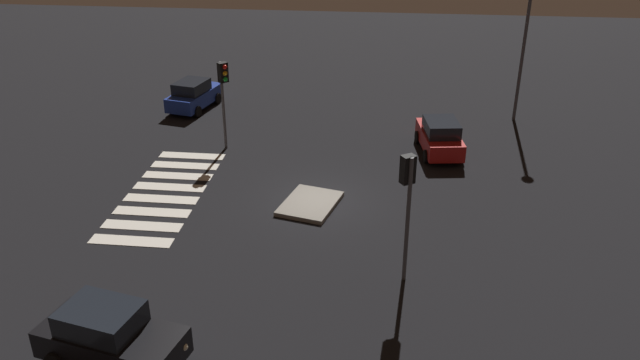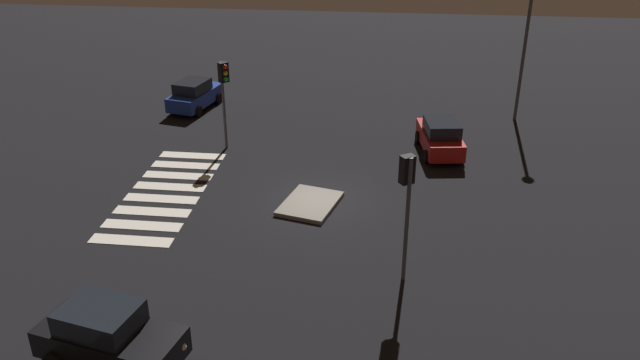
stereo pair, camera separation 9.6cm
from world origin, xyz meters
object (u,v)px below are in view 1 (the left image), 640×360
(car_red, at_px, (440,136))
(street_lamp, at_px, (528,18))
(traffic_island, at_px, (310,204))
(car_blue, at_px, (194,95))
(traffic_light_north, at_px, (407,188))
(car_black, at_px, (110,336))
(traffic_light_south, at_px, (223,84))

(car_red, height_order, street_lamp, street_lamp)
(traffic_island, bearing_deg, street_lamp, 138.44)
(car_blue, bearing_deg, street_lamp, -76.20)
(car_blue, distance_m, traffic_light_north, 20.22)
(traffic_island, bearing_deg, car_black, -23.98)
(traffic_island, xyz_separation_m, car_blue, (-11.21, -8.23, 0.76))
(traffic_island, xyz_separation_m, traffic_light_north, (4.84, 3.80, 3.38))
(traffic_light_south, bearing_deg, car_red, 47.91)
(street_lamp, bearing_deg, traffic_light_south, -68.56)
(traffic_light_north, distance_m, street_lamp, 17.63)
(traffic_light_south, bearing_deg, traffic_light_north, -5.95)
(traffic_light_north, bearing_deg, traffic_light_south, 6.93)
(traffic_light_north, bearing_deg, car_red, -42.58)
(traffic_light_north, relative_size, street_lamp, 0.54)
(car_black, distance_m, street_lamp, 26.38)
(car_black, bearing_deg, street_lamp, 68.86)
(car_red, relative_size, street_lamp, 0.49)
(car_red, xyz_separation_m, traffic_light_south, (0.69, -10.56, 2.52))
(street_lamp, bearing_deg, traffic_light_north, -21.31)
(street_lamp, bearing_deg, car_red, -40.66)
(car_blue, distance_m, street_lamp, 19.01)
(car_blue, relative_size, traffic_light_south, 0.94)
(traffic_island, bearing_deg, traffic_light_north, 38.13)
(car_red, xyz_separation_m, street_lamp, (-5.21, 4.48, 4.83))
(car_blue, bearing_deg, car_red, -96.62)
(traffic_light_south, bearing_deg, traffic_island, -4.49)
(car_black, height_order, traffic_light_south, traffic_light_south)
(car_black, xyz_separation_m, street_lamp, (-21.44, 14.60, 4.79))
(car_red, relative_size, traffic_light_north, 0.91)
(car_red, distance_m, traffic_light_south, 10.88)
(traffic_island, distance_m, car_red, 8.47)
(car_red, xyz_separation_m, traffic_light_north, (11.08, -1.88, 2.61))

